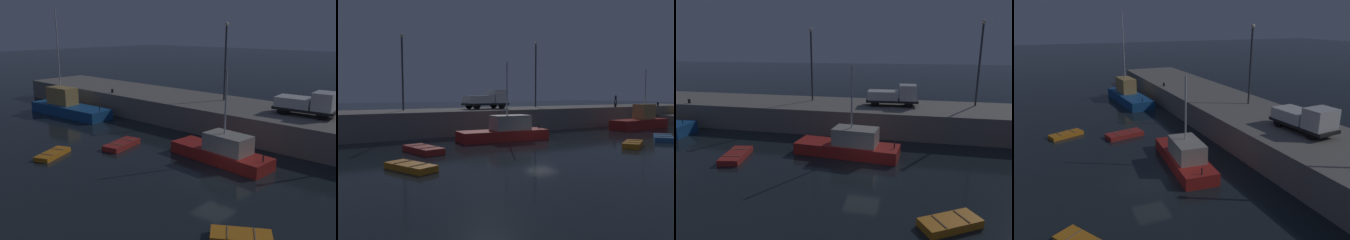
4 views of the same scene
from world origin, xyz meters
The scene contains 10 objects.
ground_plane centered at (0.00, 0.00, 0.00)m, with size 320.00×320.00×0.00m, color black.
pier_quay centered at (0.00, 12.73, 1.29)m, with size 79.33×8.92×2.59m.
fishing_trawler_red centered at (-1.66, 3.46, 0.88)m, with size 8.81×3.31×7.45m.
fishing_boat_white centered at (-25.19, 4.87, 1.06)m, with size 11.85×3.99×12.56m.
dinghy_orange_near centered at (5.38, -5.53, 0.21)m, with size 3.30×2.75×0.47m.
dinghy_red_small centered at (-10.53, 0.65, 0.23)m, with size 2.31×3.89×0.49m.
rowboat_blue_far centered at (-12.98, -4.84, 0.19)m, with size 2.51×3.53×0.41m.
lamp_post_west centered at (-8.54, 14.16, 7.51)m, with size 0.44×0.44×8.48m.
utility_truck centered at (1.32, 12.87, 3.73)m, with size 5.68×2.65×2.31m.
bollard_central centered at (-21.72, 9.11, 2.82)m, with size 0.28×0.28×0.47m, color black.
Camera 1 is at (13.53, -20.28, 10.37)m, focal length 39.33 mm.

